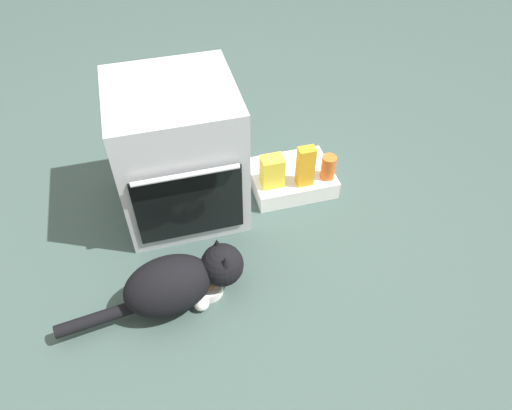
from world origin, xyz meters
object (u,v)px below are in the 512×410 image
(juice_carton, at_px, (306,166))
(snack_bag, at_px, (272,171))
(cat, at_px, (179,282))
(sauce_jar, at_px, (328,167))
(pantry_cabinet, at_px, (291,178))
(oven, at_px, (178,152))
(food_bowl, at_px, (208,287))

(juice_carton, bearing_deg, snack_bag, 166.80)
(cat, xyz_separation_m, sauce_jar, (0.90, 0.52, 0.03))
(cat, height_order, snack_bag, same)
(snack_bag, bearing_deg, juice_carton, -13.20)
(pantry_cabinet, bearing_deg, snack_bag, -152.88)
(oven, relative_size, juice_carton, 3.03)
(food_bowl, distance_m, juice_carton, 0.82)
(pantry_cabinet, height_order, juice_carton, juice_carton)
(juice_carton, bearing_deg, pantry_cabinet, 107.45)
(snack_bag, distance_m, juice_carton, 0.18)
(oven, height_order, snack_bag, oven)
(pantry_cabinet, xyz_separation_m, juice_carton, (0.03, -0.11, 0.17))
(oven, xyz_separation_m, sauce_jar, (0.79, -0.11, -0.19))
(cat, bearing_deg, sauce_jar, 22.10)
(oven, relative_size, food_bowl, 5.24)
(cat, relative_size, juice_carton, 3.54)
(pantry_cabinet, height_order, cat, cat)
(oven, xyz_separation_m, food_bowl, (0.01, -0.61, -0.33))
(pantry_cabinet, xyz_separation_m, food_bowl, (-0.60, -0.60, -0.02))
(sauce_jar, distance_m, juice_carton, 0.15)
(food_bowl, distance_m, snack_bag, 0.72)
(oven, relative_size, snack_bag, 4.04)
(pantry_cabinet, height_order, food_bowl, pantry_cabinet)
(sauce_jar, xyz_separation_m, snack_bag, (-0.31, 0.03, 0.02))
(cat, xyz_separation_m, snack_bag, (0.59, 0.54, 0.05))
(oven, xyz_separation_m, pantry_cabinet, (0.61, -0.01, -0.31))
(oven, bearing_deg, sauce_jar, -7.76)
(pantry_cabinet, distance_m, cat, 0.96)
(pantry_cabinet, relative_size, food_bowl, 3.27)
(food_bowl, xyz_separation_m, cat, (-0.13, -0.02, 0.12))
(cat, xyz_separation_m, juice_carton, (0.76, 0.50, 0.08))
(juice_carton, bearing_deg, oven, 169.30)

